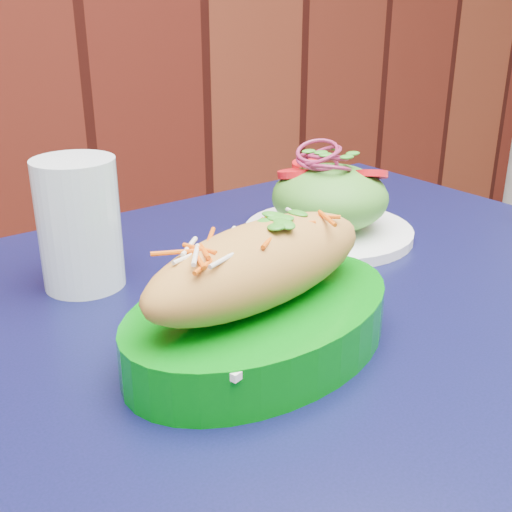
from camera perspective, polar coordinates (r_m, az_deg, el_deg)
cafe_table at (r=0.66m, az=8.99°, el=-11.48°), size 0.83×0.83×0.75m
banh_mi_basket at (r=0.52m, az=0.43°, el=-3.80°), size 0.28×0.21×0.12m
salad_plate at (r=0.78m, az=6.54°, el=4.63°), size 0.20×0.20×0.11m
water_glass at (r=0.66m, az=-15.43°, el=2.75°), size 0.08×0.08×0.13m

